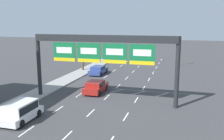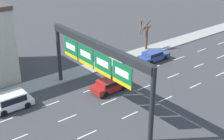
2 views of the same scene
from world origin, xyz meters
The scene contains 7 objects.
lane_dashes centered at (0.00, 13.50, 0.01)m, with size 6.72×67.00×0.01m.
sign_gantry centered at (0.00, 14.53, 5.55)m, with size 15.23×0.70×6.89m.
car_red centered at (-1.82, 17.47, 0.74)m, with size 1.89×4.16×1.39m.
car_blue centered at (-4.98, 27.49, 0.72)m, with size 1.94×4.56×1.34m.
suv_white centered at (-4.94, 7.64, 0.92)m, with size 1.93×4.00×1.65m.
traffic_light_near_gantry centered at (7.24, 39.38, 3.25)m, with size 0.30×0.35×4.54m.
tree_bare_closest centered at (-8.64, 29.54, 2.47)m, with size 1.71×1.97×4.39m.
Camera 1 is at (7.83, -9.24, 8.16)m, focal length 40.00 mm.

